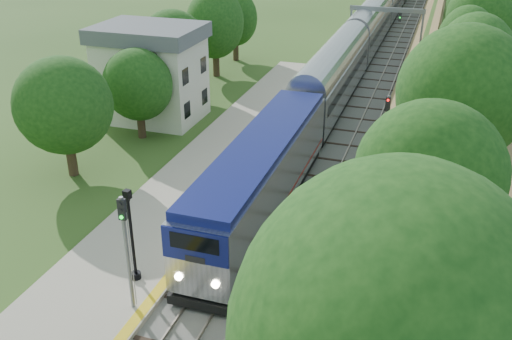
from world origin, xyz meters
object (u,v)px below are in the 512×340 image
(signal_gantry, at_px, (386,20))
(station_building, at_px, (151,72))
(signal_platform, at_px, (126,242))
(train, at_px, (380,15))
(signal_farside, at_px, (385,129))
(lamppost_far, at_px, (132,241))

(signal_gantry, bearing_deg, station_building, -123.38)
(signal_gantry, xyz_separation_m, signal_platform, (-5.37, -48.41, -0.90))
(train, height_order, signal_farside, signal_farside)
(lamppost_far, relative_size, signal_farside, 0.84)
(signal_farside, bearing_deg, station_building, 163.84)
(lamppost_far, xyz_separation_m, signal_farside, (10.03, 15.62, 1.12))
(signal_gantry, relative_size, train, 0.07)
(train, bearing_deg, signal_gantry, -80.92)
(train, distance_m, lamppost_far, 62.05)
(signal_gantry, distance_m, signal_farside, 31.09)
(station_building, height_order, lamppost_far, station_building)
(signal_gantry, bearing_deg, signal_farside, -83.11)
(station_building, xyz_separation_m, signal_platform, (11.10, -23.42, -0.17))
(train, xyz_separation_m, signal_platform, (-2.90, -63.87, 1.52))
(signal_gantry, distance_m, lamppost_far, 46.94)
(train, xyz_separation_m, lamppost_far, (-3.83, -61.93, 0.19))
(lamppost_far, bearing_deg, signal_platform, -64.44)
(station_building, height_order, signal_gantry, station_building)
(station_building, distance_m, signal_gantry, 29.94)
(train, relative_size, lamppost_far, 25.94)
(signal_gantry, bearing_deg, train, 99.08)
(station_building, height_order, signal_farside, station_building)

